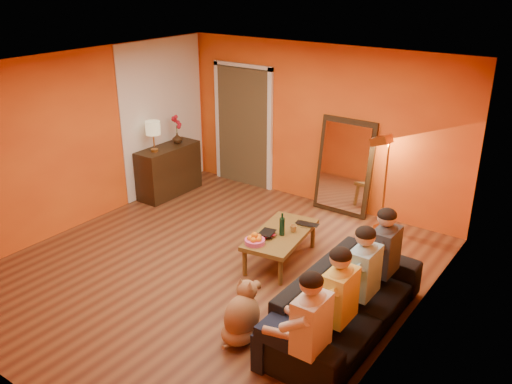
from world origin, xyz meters
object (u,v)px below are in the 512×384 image
Objects in this scene: floor_lamp at (385,185)px; vase at (177,138)px; person_far_left at (311,333)px; wine_bottle at (282,224)px; person_far_right at (384,259)px; laptop at (306,226)px; dog at (242,312)px; tumbler at (293,228)px; sideboard at (169,170)px; person_mid_left at (339,304)px; sofa at (346,303)px; mirror_frame at (345,167)px; coffee_table at (280,247)px; person_mid_right at (363,280)px; table_lamp at (154,136)px.

floor_lamp is 8.09× the size of vase.
person_far_left is 2.31m from wine_bottle.
person_far_right is at bearing -56.30° from floor_lamp.
laptop is (0.13, 0.40, -0.14)m from wine_bottle.
dog reaches higher than tumbler.
floor_lamp is at bearing 12.58° from sideboard.
person_mid_left is at bearing -40.13° from wine_bottle.
sofa is 1.13m from dog.
tumbler is at bearing 134.79° from person_mid_left.
mirror_frame is 2.65m from person_far_right.
vase is (-3.44, 2.74, 0.61)m from dog.
person_mid_left is (1.51, -1.28, 0.40)m from coffee_table.
laptop is (-1.33, 2.18, -0.18)m from person_far_left.
tumbler is at bearing -18.40° from vase.
person_far_left reaches higher than tumbler.
vase reaches higher than laptop.
mirror_frame is at bearing 171.27° from floor_lamp.
tumbler is 0.24m from laptop.
sideboard is at bearing 160.77° from laptop.
mirror_frame reaches higher than person_mid_right.
mirror_frame is 2.29× the size of dog.
tumbler is (0.12, 0.12, 0.26)m from coffee_table.
dog is 1.68m from wine_bottle.
person_mid_right is at bearing -48.79° from laptop.
mirror_frame is 1.25× the size of person_mid_left.
vase is at bearing 151.28° from person_mid_left.
laptop is (3.04, -0.51, 0.01)m from sideboard.
table_lamp reaches higher than tumbler.
dog is at bearing -122.83° from person_far_right.
table_lamp is at bearing 71.80° from sofa.
person_mid_right is at bearing 90.00° from person_far_left.
person_mid_left and person_mid_right have the same top height.
mirror_frame is 3.65m from dog.
sideboard is at bearing 68.22° from sofa.
wine_bottle is at bearing -11.86° from table_lamp.
sofa is (4.24, -1.39, -0.78)m from table_lamp.
mirror_frame is at bearing 116.11° from person_mid_left.
dog is at bearing -79.75° from mirror_frame.
person_mid_left and person_far_right have the same top height.
person_far_right is (0.00, 0.55, 0.00)m from person_mid_right.
vase is at bearing 90.00° from sideboard.
person_mid_left is at bearing -22.88° from table_lamp.
laptop is at bearing -102.06° from floor_lamp.
person_mid_left is at bearing -60.47° from laptop.
person_far_right is 3.94× the size of wine_bottle.
sofa is at bearing 97.41° from person_far_left.
sofa is 0.55m from person_mid_left.
sideboard reaches higher than dog.
sofa is 4.70m from vase.
table_lamp is 1.60× the size of laptop.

